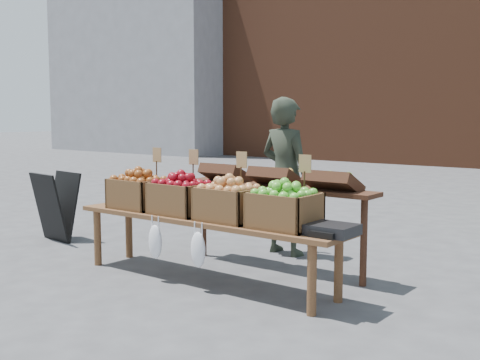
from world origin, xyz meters
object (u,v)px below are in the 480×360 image
Objects in this scene: crate_russet_pears at (181,198)px; weighing_scale at (332,230)px; vendor at (285,176)px; chalkboard_sign at (56,206)px; crate_green_apples at (284,211)px; display_bench at (205,249)px; crate_red_apples at (229,204)px; back_table at (276,215)px; crate_golden_apples at (139,193)px.

weighing_scale is (1.52, 0.00, -0.10)m from crate_russet_pears.
vendor is 2.04× the size of chalkboard_sign.
weighing_scale is (3.74, -0.24, 0.21)m from chalkboard_sign.
crate_green_apples is at bearing 0.00° from crate_russet_pears.
weighing_scale is at bearing 0.00° from display_bench.
crate_red_apples reaches higher than weighing_scale.
back_table reaches higher than crate_green_apples.
back_table reaches higher than crate_golden_apples.
crate_red_apples is 0.98m from weighing_scale.
crate_russet_pears reaches higher than chalkboard_sign.
back_table is 4.20× the size of crate_red_apples.
crate_russet_pears is 1.10m from crate_green_apples.
vendor is 1.34m from crate_russet_pears.
crate_russet_pears is at bearing 180.00° from crate_red_apples.
chalkboard_sign is 0.38× the size of back_table.
display_bench is (2.49, -0.24, -0.12)m from chalkboard_sign.
crate_red_apples is 0.55m from crate_green_apples.
display_bench is at bearing -109.42° from back_table.
weighing_scale is (1.00, -0.72, 0.09)m from back_table.
crate_golden_apples is 0.55m from crate_russet_pears.
crate_green_apples is at bearing -51.57° from back_table.
crate_red_apples is at bearing -88.31° from back_table.
crate_red_apples reaches higher than chalkboard_sign.
weighing_scale is at bearing 0.00° from crate_russet_pears.
crate_green_apples is (0.82, 0.00, 0.42)m from display_bench.
crate_green_apples is (3.31, -0.24, 0.31)m from chalkboard_sign.
weighing_scale is at bearing 0.00° from crate_red_apples.
vendor reaches higher than back_table.
crate_green_apples is (0.86, -1.31, -0.11)m from vendor.
chalkboard_sign is at bearing -170.15° from back_table.
back_table reaches higher than crate_red_apples.
vendor is 1.53m from crate_golden_apples.
crate_russet_pears is at bearing 180.00° from display_bench.
crate_golden_apples is 1.65m from crate_green_apples.
vendor is 1.41m from display_bench.
crate_red_apples is at bearing 0.00° from display_bench.
crate_golden_apples is 1.10m from crate_red_apples.
chalkboard_sign is 3.75m from weighing_scale.
weighing_scale is (1.28, -1.31, -0.21)m from vendor.
weighing_scale is (0.97, 0.00, -0.10)m from crate_red_apples.
chalkboard_sign is at bearing 171.62° from crate_golden_apples.
display_bench is at bearing 180.00° from weighing_scale.
crate_golden_apples is 1.47× the size of weighing_scale.
crate_green_apples reaches higher than chalkboard_sign.
back_table is 0.78× the size of display_bench.
vendor is at bearing 58.81° from crate_golden_apples.
crate_golden_apples and crate_green_apples have the same top height.
back_table is 0.91m from crate_russet_pears.
crate_russet_pears and crate_green_apples have the same top height.
crate_red_apples is (1.10, 0.00, 0.00)m from crate_golden_apples.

